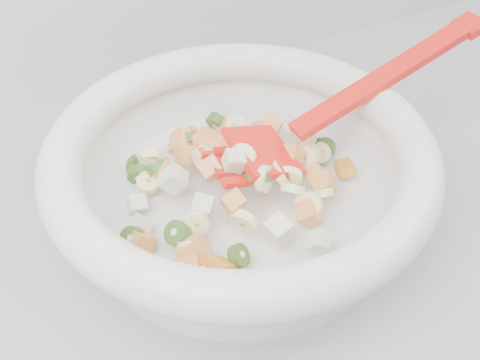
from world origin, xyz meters
name	(u,v)px	position (x,y,z in m)	size (l,w,h in m)	color
mixing_bowl	(240,172)	(0.11, 1.46, 0.96)	(0.48, 0.38, 0.15)	white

